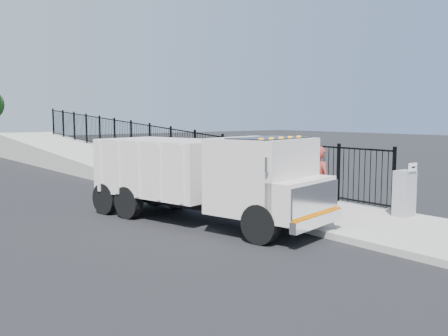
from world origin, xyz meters
TOP-DOWN VIEW (x-y plane):
  - ground at (0.00, 0.00)m, footprint 120.00×120.00m
  - sidewalk at (1.93, -2.00)m, footprint 3.55×12.00m
  - curb at (0.00, -2.00)m, footprint 0.30×12.00m
  - ramp at (2.12, 16.00)m, footprint 3.95×24.06m
  - iron_fence at (3.55, 12.00)m, footprint 0.10×28.00m
  - truck at (-1.30, 0.42)m, footprint 3.69×7.19m
  - worker at (0.92, -1.52)m, footprint 0.55×0.76m
  - utility_cabinet at (3.10, -2.63)m, footprint 0.55×0.40m
  - arrow_sign at (3.10, -2.85)m, footprint 0.35×0.04m
  - debris at (1.23, -1.05)m, footprint 0.30×0.30m

SIDE VIEW (x-z plane):
  - ground at x=0.00m, z-range 0.00..0.00m
  - ramp at x=2.12m, z-range -1.60..1.60m
  - sidewalk at x=1.93m, z-range 0.00..0.12m
  - curb at x=0.00m, z-range 0.00..0.16m
  - debris at x=1.23m, z-range 0.12..0.20m
  - utility_cabinet at x=3.10m, z-range 0.12..1.37m
  - iron_fence at x=3.55m, z-range 0.00..1.80m
  - worker at x=0.92m, z-range 0.12..2.06m
  - truck at x=-1.30m, z-range 0.15..2.50m
  - arrow_sign at x=3.10m, z-range 1.37..1.59m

